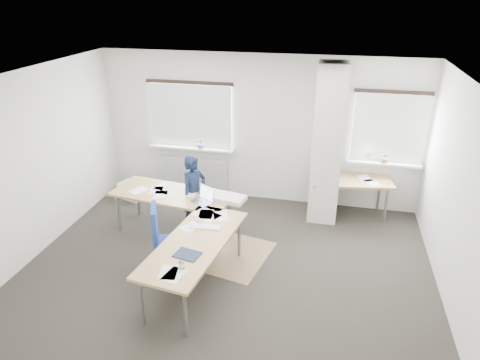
% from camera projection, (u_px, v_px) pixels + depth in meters
% --- Properties ---
extents(ground, '(6.00, 6.00, 0.00)m').
position_uv_depth(ground, '(226.00, 271.00, 6.35)').
color(ground, black).
rests_on(ground, ground).
extents(room_shell, '(6.04, 5.04, 2.82)m').
position_uv_depth(room_shell, '(245.00, 151.00, 5.99)').
color(room_shell, silver).
rests_on(room_shell, ground).
extents(floor_mat, '(1.64, 1.47, 0.01)m').
position_uv_depth(floor_mat, '(222.00, 252.00, 6.79)').
color(floor_mat, olive).
rests_on(floor_mat, ground).
extents(white_crate, '(0.59, 0.50, 0.30)m').
position_uv_depth(white_crate, '(132.00, 191.00, 8.49)').
color(white_crate, white).
rests_on(white_crate, ground).
extents(desk_main, '(2.40, 2.91, 0.96)m').
position_uv_depth(desk_main, '(186.00, 217.00, 6.41)').
color(desk_main, '#9A6C42').
rests_on(desk_main, ground).
extents(desk_side, '(1.49, 0.91, 1.22)m').
position_uv_depth(desk_side, '(351.00, 181.00, 7.64)').
color(desk_side, '#9A6C42').
rests_on(desk_side, ground).
extents(task_chair, '(0.65, 0.63, 1.11)m').
position_uv_depth(task_chair, '(172.00, 255.00, 6.17)').
color(task_chair, navy).
rests_on(task_chair, ground).
extents(person, '(0.52, 0.59, 1.35)m').
position_uv_depth(person, '(194.00, 194.00, 7.18)').
color(person, black).
rests_on(person, ground).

